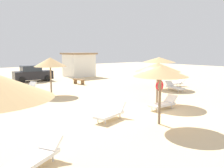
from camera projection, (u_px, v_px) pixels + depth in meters
ground_plane at (147, 111)px, 12.99m from camera, size 80.00×80.00×0.00m
parasol_0 at (159, 60)px, 20.88m from camera, size 2.92×2.92×2.74m
parasol_2 at (50, 62)px, 17.77m from camera, size 2.42×2.42×2.81m
parasol_3 at (160, 72)px, 10.45m from camera, size 2.45×2.45×2.65m
parasol_4 at (158, 68)px, 14.58m from camera, size 2.80×2.80×2.58m
lounger_0 at (174, 83)px, 21.99m from camera, size 2.02×1.23×0.63m
lounger_1 at (36, 156)px, 6.77m from camera, size 1.97×1.43×0.72m
lounger_2 at (27, 89)px, 18.71m from camera, size 1.93×1.40×0.81m
lounger_3 at (111, 113)px, 11.43m from camera, size 1.95×1.09×0.80m
lounger_4 at (163, 104)px, 13.48m from camera, size 1.89×0.68×0.75m
lounger_5 at (174, 87)px, 19.62m from camera, size 1.11×1.98×0.74m
bench_0 at (79, 81)px, 23.55m from camera, size 0.62×1.54×0.49m
parked_car at (33, 74)px, 25.61m from camera, size 4.17×2.36×1.72m
beach_cabana at (79, 64)px, 30.44m from camera, size 3.63×3.35×3.03m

